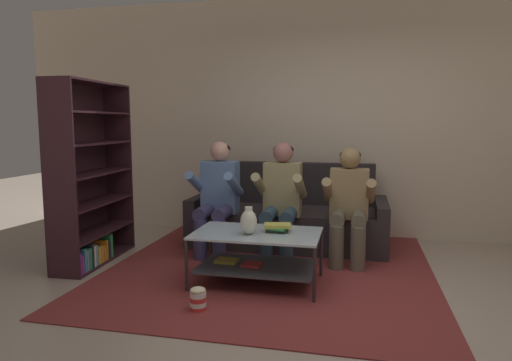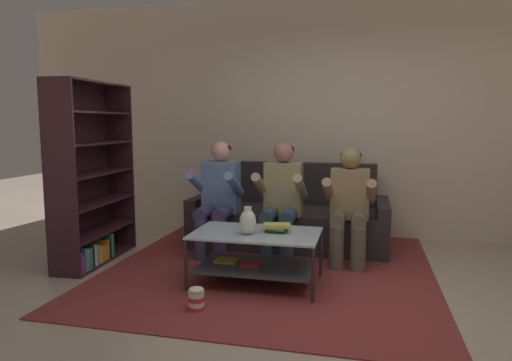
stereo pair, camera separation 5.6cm
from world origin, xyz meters
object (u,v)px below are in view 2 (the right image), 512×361
at_px(couch, 290,219).
at_px(person_seated_left, 218,193).
at_px(popcorn_tub, 196,299).
at_px(coffee_table, 256,250).
at_px(person_seated_right, 349,201).
at_px(bookshelf, 88,187).
at_px(vase, 248,221).
at_px(person_seated_middle, 282,196).
at_px(book_stack, 277,228).

xyz_separation_m(couch, person_seated_left, (-0.68, -0.54, 0.35)).
distance_m(person_seated_left, popcorn_tub, 1.61).
distance_m(person_seated_left, coffee_table, 1.09).
relative_size(person_seated_right, bookshelf, 0.64).
xyz_separation_m(coffee_table, vase, (-0.05, -0.09, 0.26)).
bearing_deg(popcorn_tub, couch, 79.69).
xyz_separation_m(person_seated_left, coffee_table, (0.61, -0.83, -0.34)).
bearing_deg(person_seated_middle, bookshelf, -162.76).
bearing_deg(coffee_table, popcorn_tub, -114.68).
bearing_deg(popcorn_tub, vase, 65.89).
bearing_deg(couch, book_stack, -85.52).
distance_m(coffee_table, popcorn_tub, 0.74).
bearing_deg(vase, person_seated_right, 48.81).
bearing_deg(popcorn_tub, book_stack, 56.11).
distance_m(person_seated_middle, book_stack, 0.80).
relative_size(book_stack, bookshelf, 0.14).
relative_size(vase, bookshelf, 0.13).
bearing_deg(person_seated_left, book_stack, -44.66).
distance_m(couch, person_seated_right, 0.94).
relative_size(person_seated_middle, coffee_table, 1.11).
bearing_deg(book_stack, bookshelf, 174.08).
height_order(bookshelf, popcorn_tub, bookshelf).
height_order(person_seated_left, coffee_table, person_seated_left).
bearing_deg(vase, bookshelf, 168.75).
bearing_deg(person_seated_middle, couch, 90.00).
distance_m(person_seated_middle, popcorn_tub, 1.62).
relative_size(couch, coffee_table, 2.03).
distance_m(coffee_table, vase, 0.28).
bearing_deg(coffee_table, couch, 87.03).
xyz_separation_m(bookshelf, popcorn_tub, (1.48, -0.90, -0.66)).
xyz_separation_m(person_seated_left, popcorn_tub, (0.31, -1.48, -0.56)).
bearing_deg(person_seated_right, bookshelf, -167.32).
bearing_deg(coffee_table, person_seated_middle, 85.09).
bearing_deg(couch, person_seated_right, -38.86).
xyz_separation_m(person_seated_left, book_stack, (0.78, -0.78, -0.15)).
bearing_deg(person_seated_right, popcorn_tub, -125.47).
height_order(person_seated_right, bookshelf, bookshelf).
bearing_deg(bookshelf, person_seated_middle, 17.24).
bearing_deg(person_seated_left, person_seated_middle, -0.02).
xyz_separation_m(coffee_table, popcorn_tub, (-0.30, -0.65, -0.22)).
bearing_deg(person_seated_right, person_seated_left, 179.80).
relative_size(person_seated_left, bookshelf, 0.67).
height_order(couch, popcorn_tub, couch).
bearing_deg(person_seated_middle, popcorn_tub, -103.99).
bearing_deg(popcorn_tub, person_seated_left, 101.98).
distance_m(couch, person_seated_left, 0.94).
distance_m(couch, bookshelf, 2.21).
height_order(couch, vase, couch).
bearing_deg(person_seated_middle, book_stack, -82.40).
bearing_deg(couch, person_seated_left, -141.38).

